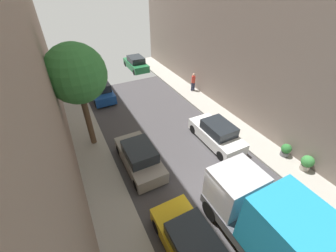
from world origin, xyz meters
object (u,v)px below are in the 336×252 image
(parked_car_right_2, at_px, (136,64))
(delivery_truck, at_px, (286,241))
(pedestrian, at_px, (193,81))
(street_tree_0, at_px, (76,75))
(parked_car_right_1, at_px, (217,134))
(parked_car_left_4, at_px, (101,91))
(potted_plant_2, at_px, (307,163))
(potted_plant_1, at_px, (286,150))
(parked_car_left_2, at_px, (192,246))
(parked_car_left_3, at_px, (140,157))

(parked_car_right_2, xyz_separation_m, delivery_truck, (-2.70, -22.34, 1.07))
(pedestrian, xyz_separation_m, street_tree_0, (-10.18, -3.51, 3.87))
(parked_car_right_1, relative_size, street_tree_0, 0.65)
(street_tree_0, bearing_deg, parked_car_left_4, 72.31)
(potted_plant_2, bearing_deg, street_tree_0, 141.68)
(parked_car_left_4, distance_m, potted_plant_2, 16.70)
(parked_car_right_2, bearing_deg, parked_car_left_4, -135.78)
(street_tree_0, xyz_separation_m, potted_plant_1, (10.30, -6.81, -4.35))
(parked_car_right_1, bearing_deg, parked_car_right_2, 90.00)
(parked_car_left_4, height_order, potted_plant_2, parked_car_left_4)
(parked_car_right_1, height_order, street_tree_0, street_tree_0)
(parked_car_left_2, relative_size, potted_plant_2, 4.26)
(parked_car_left_2, height_order, pedestrian, pedestrian)
(delivery_truck, relative_size, potted_plant_2, 6.70)
(parked_car_right_1, bearing_deg, delivery_truck, -110.83)
(pedestrian, bearing_deg, street_tree_0, -160.96)
(parked_car_left_3, xyz_separation_m, parked_car_right_1, (5.40, -0.30, 0.00))
(parked_car_right_2, relative_size, delivery_truck, 0.64)
(parked_car_left_2, height_order, parked_car_right_1, same)
(delivery_truck, distance_m, street_tree_0, 12.16)
(parked_car_left_4, xyz_separation_m, delivery_truck, (2.70, -17.09, 1.07))
(parked_car_left_4, xyz_separation_m, street_tree_0, (-2.02, -6.34, 4.23))
(parked_car_left_3, height_order, potted_plant_1, parked_car_left_3)
(parked_car_left_4, bearing_deg, parked_car_right_1, -61.61)
(parked_car_left_2, relative_size, parked_car_left_4, 1.00)
(parked_car_left_2, distance_m, parked_car_right_2, 21.30)
(parked_car_left_2, distance_m, parked_car_left_4, 15.35)
(potted_plant_2, bearing_deg, parked_car_right_2, 98.35)
(pedestrian, relative_size, street_tree_0, 0.26)
(potted_plant_1, bearing_deg, delivery_truck, -144.70)
(parked_car_left_2, height_order, parked_car_left_3, same)
(street_tree_0, relative_size, potted_plant_2, 6.60)
(parked_car_left_2, bearing_deg, parked_car_right_2, 75.31)
(delivery_truck, height_order, street_tree_0, street_tree_0)
(parked_car_left_2, height_order, potted_plant_1, parked_car_left_2)
(parked_car_left_3, xyz_separation_m, potted_plant_2, (8.30, -4.80, -0.03))
(parked_car_left_4, relative_size, parked_car_right_2, 1.00)
(parked_car_right_1, bearing_deg, parked_car_left_3, 176.82)
(delivery_truck, height_order, potted_plant_1, delivery_truck)
(parked_car_right_2, bearing_deg, pedestrian, -71.13)
(parked_car_left_3, height_order, street_tree_0, street_tree_0)
(street_tree_0, height_order, potted_plant_2, street_tree_0)
(parked_car_left_4, height_order, potted_plant_1, parked_car_left_4)
(parked_car_right_1, xyz_separation_m, potted_plant_1, (2.87, -3.15, -0.12))
(parked_car_right_2, bearing_deg, potted_plant_2, -81.65)
(parked_car_left_2, distance_m, potted_plant_1, 8.56)
(parked_car_left_2, bearing_deg, potted_plant_1, 14.91)
(parked_car_left_4, xyz_separation_m, potted_plant_2, (8.30, -14.49, -0.03))
(parked_car_right_1, relative_size, potted_plant_1, 4.98)
(pedestrian, relative_size, potted_plant_2, 1.75)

